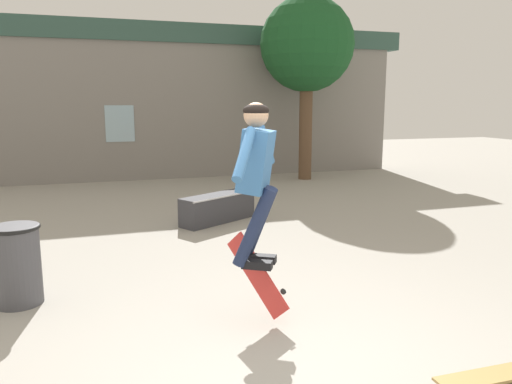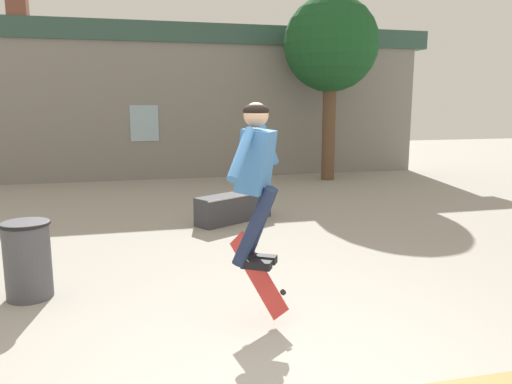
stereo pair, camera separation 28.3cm
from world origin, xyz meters
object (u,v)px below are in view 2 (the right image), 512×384
(skate_ledge, at_px, (234,208))
(trash_bin, at_px, (28,258))
(skateboard_flipping, at_px, (258,275))
(tree_right, at_px, (331,46))
(skater, at_px, (256,170))

(skate_ledge, distance_m, trash_bin, 3.84)
(trash_bin, relative_size, skateboard_flipping, 1.06)
(skate_ledge, bearing_deg, tree_right, 19.59)
(skate_ledge, height_order, skater, skater)
(tree_right, height_order, trash_bin, tree_right)
(skate_ledge, xyz_separation_m, trash_bin, (-2.70, -2.73, 0.18))
(tree_right, relative_size, skater, 3.23)
(tree_right, relative_size, skateboard_flipping, 6.06)
(trash_bin, bearing_deg, skater, -29.55)
(tree_right, relative_size, trash_bin, 5.74)
(tree_right, height_order, skate_ledge, tree_right)
(skateboard_flipping, bearing_deg, skater, -58.33)
(tree_right, bearing_deg, skater, -116.46)
(skater, distance_m, skateboard_flipping, 0.98)
(tree_right, xyz_separation_m, trash_bin, (-5.97, -6.63, -2.92))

